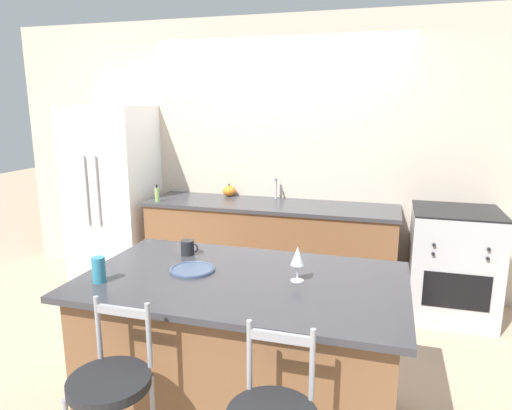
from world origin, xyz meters
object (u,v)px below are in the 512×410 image
(soap_bottle, at_px, (157,195))
(refrigerator, at_px, (114,194))
(bar_stool_near, at_px, (112,404))
(pumpkin_decoration, at_px, (229,191))
(tumbler_cup, at_px, (99,270))
(wine_glass, at_px, (298,257))
(coffee_mug, at_px, (188,248))
(dinner_plate, at_px, (192,269))
(oven_range, at_px, (452,263))

(soap_bottle, bearing_deg, refrigerator, 161.47)
(bar_stool_near, relative_size, pumpkin_decoration, 7.35)
(bar_stool_near, height_order, tumbler_cup, tumbler_cup)
(wine_glass, distance_m, pumpkin_decoration, 2.38)
(coffee_mug, xyz_separation_m, tumbler_cup, (-0.27, -0.56, 0.02))
(bar_stool_near, distance_m, tumbler_cup, 0.73)
(bar_stool_near, xyz_separation_m, soap_bottle, (-1.05, 2.41, 0.43))
(pumpkin_decoration, bearing_deg, coffee_mug, -78.54)
(dinner_plate, bearing_deg, coffee_mug, 119.25)
(wine_glass, bearing_deg, dinner_plate, -178.19)
(oven_range, relative_size, dinner_plate, 3.70)
(refrigerator, relative_size, tumbler_cup, 13.04)
(coffee_mug, relative_size, tumbler_cup, 0.84)
(oven_range, height_order, wine_glass, wine_glass)
(bar_stool_near, bearing_deg, oven_range, 56.78)
(refrigerator, distance_m, dinner_plate, 2.53)
(coffee_mug, bearing_deg, tumbler_cup, -115.81)
(pumpkin_decoration, bearing_deg, soap_bottle, -141.38)
(oven_range, xyz_separation_m, coffee_mug, (-1.80, -1.59, 0.48))
(refrigerator, distance_m, bar_stool_near, 3.13)
(dinner_plate, relative_size, pumpkin_decoration, 1.92)
(dinner_plate, distance_m, coffee_mug, 0.30)
(dinner_plate, relative_size, coffee_mug, 2.21)
(oven_range, xyz_separation_m, wine_glass, (-1.04, -1.83, 0.57))
(refrigerator, distance_m, oven_range, 3.42)
(dinner_plate, bearing_deg, pumpkin_decoration, 103.87)
(oven_range, distance_m, soap_bottle, 2.82)
(refrigerator, relative_size, dinner_plate, 7.05)
(oven_range, relative_size, pumpkin_decoration, 7.10)
(refrigerator, height_order, wine_glass, refrigerator)
(coffee_mug, xyz_separation_m, pumpkin_decoration, (-0.37, 1.84, 0.01))
(dinner_plate, bearing_deg, bar_stool_near, -94.24)
(soap_bottle, bearing_deg, bar_stool_near, -66.46)
(wine_glass, bearing_deg, pumpkin_decoration, 118.58)
(dinner_plate, distance_m, pumpkin_decoration, 2.17)
(wine_glass, distance_m, soap_bottle, 2.36)
(wine_glass, xyz_separation_m, coffee_mug, (-0.76, 0.24, -0.09))
(refrigerator, xyz_separation_m, wine_glass, (2.35, -1.83, 0.13))
(pumpkin_decoration, height_order, soap_bottle, soap_bottle)
(dinner_plate, bearing_deg, tumbler_cup, -144.37)
(refrigerator, height_order, oven_range, refrigerator)
(coffee_mug, height_order, pumpkin_decoration, pumpkin_decoration)
(coffee_mug, distance_m, soap_bottle, 1.68)
(dinner_plate, relative_size, soap_bottle, 1.54)
(refrigerator, xyz_separation_m, soap_bottle, (0.63, -0.21, 0.07))
(oven_range, distance_m, dinner_plate, 2.52)
(refrigerator, height_order, tumbler_cup, refrigerator)
(tumbler_cup, xyz_separation_m, soap_bottle, (-0.69, 1.94, 0.01))
(dinner_plate, height_order, soap_bottle, soap_bottle)
(wine_glass, bearing_deg, tumbler_cup, -162.90)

